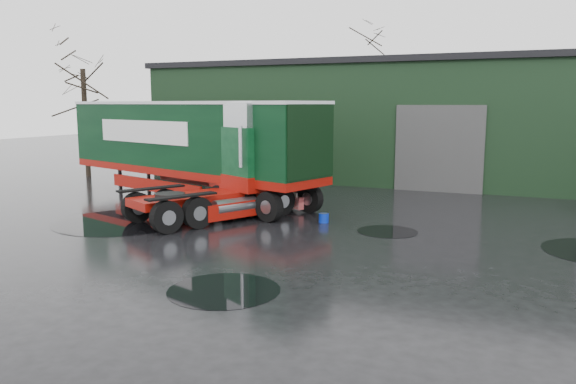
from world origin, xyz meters
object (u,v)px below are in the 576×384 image
Objects in this scene: tree_back_a at (365,94)px; trailer_left at (188,150)px; warehouse at (456,120)px; hero_tractor at (211,161)px; tree_left at (84,100)px; wash_bucket at (324,218)px.

trailer_left is at bearing -93.84° from tree_back_a.
warehouse is at bearing -51.34° from tree_back_a.
tree_left is at bearing 176.45° from hero_tractor.
hero_tractor is at bearing -112.75° from warehouse.
tree_left is 21.10m from tree_back_a.
tree_back_a is at bearing 102.42° from wash_bucket.
trailer_left is 7.51m from wash_bucket.
tree_back_a is at bearing 58.57° from tree_left.
trailer_left is 22.56m from tree_back_a.
tree_back_a reaches higher than warehouse.
warehouse is at bearing 22.83° from tree_left.
hero_tractor is at bearing -86.63° from tree_back_a.
trailer_left is at bearing 161.06° from hero_tractor.
hero_tractor is at bearing -118.46° from trailer_left.
tree_back_a reaches higher than wash_bucket.
wash_bucket is (3.91, 0.94, -1.91)m from hero_tractor.
wash_bucket is 18.14m from tree_left.
hero_tractor is 19.54× the size of wash_bucket.
trailer_left reaches higher than hero_tractor.
tree_left is (-16.41, 6.56, 4.09)m from wash_bucket.
wash_bucket is 0.04× the size of tree_left.
wash_bucket is at bearing -100.08° from warehouse.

